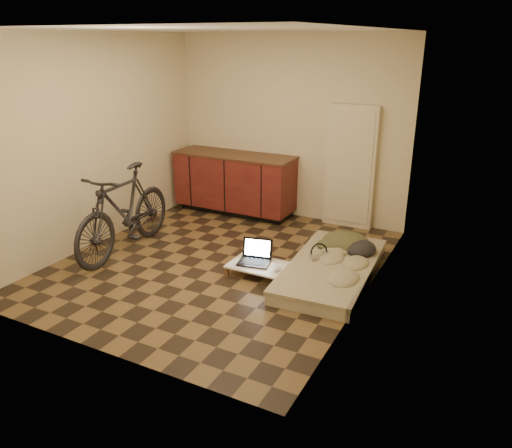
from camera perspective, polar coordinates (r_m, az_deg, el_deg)
The scene contains 10 objects.
room_shell at distance 5.57m, azimuth -4.53°, elevation 7.78°, with size 3.50×4.00×2.60m.
cabinets at distance 7.56m, azimuth -2.44°, elevation 4.73°, with size 1.84×0.62×0.91m.
appliance_panel at distance 7.03m, azimuth 10.71°, elevation 6.39°, with size 0.70×0.10×1.70m, color beige.
bicycle at distance 6.28m, azimuth -14.90°, elevation 1.90°, with size 0.54×1.83×1.19m, color black.
futon at distance 5.69m, azimuth 8.62°, elevation -5.15°, with size 1.00×1.90×0.16m.
clothing_pile at distance 6.05m, azimuth 10.65°, elevation -1.57°, with size 0.61×0.51×0.25m, color #404226, non-canonical shape.
headphones at distance 5.73m, azimuth 7.21°, elevation -3.15°, with size 0.24×0.22×0.16m, color black, non-canonical shape.
lap_desk at distance 5.65m, azimuth 0.55°, elevation -4.81°, with size 0.71×0.46×0.12m.
laptop at distance 5.70m, azimuth -0.10°, elevation -3.84°, with size 0.41×0.38×0.24m.
mouse at distance 5.50m, azimuth 2.42°, elevation -5.19°, with size 0.07×0.11×0.04m, color silver.
Camera 1 is at (2.87, -4.61, 2.52)m, focal length 35.00 mm.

